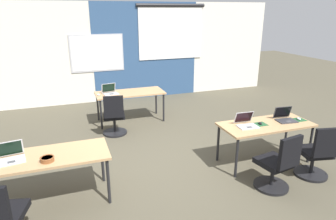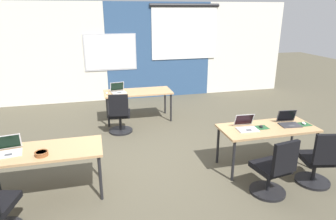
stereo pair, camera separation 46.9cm
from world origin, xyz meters
name	(u,v)px [view 2 (the right image)]	position (x,y,z in m)	size (l,w,h in m)	color
ground_plane	(158,161)	(0.00, 0.00, 0.00)	(24.00, 24.00, 0.00)	#4C4738
back_wall_assembly	(128,51)	(0.04, 4.20, 1.41)	(10.00, 0.27, 2.80)	silver
desk_near_left	(44,154)	(-1.75, -0.60, 0.66)	(1.60, 0.70, 0.72)	tan
desk_near_right	(267,130)	(1.75, -0.60, 0.66)	(1.60, 0.70, 0.72)	tan
desk_far_center	(138,94)	(0.00, 2.20, 0.66)	(1.60, 0.70, 0.72)	tan
laptop_near_right_inner	(246,126)	(1.36, -0.58, 0.77)	(0.35, 0.33, 0.22)	#B7B7BC
mousepad_near_right_inner	(261,127)	(1.63, -0.59, 0.72)	(0.22, 0.19, 0.00)	#23512D
mouse_near_right_inner	(261,126)	(1.63, -0.59, 0.74)	(0.08, 0.11, 0.03)	black
chair_near_right_inner	(273,172)	(1.39, -1.40, 0.38)	(0.52, 0.57, 0.92)	black
laptop_near_right_end	(289,122)	(2.16, -0.58, 0.77)	(0.36, 0.32, 0.23)	#333338
mousepad_near_right_end	(304,124)	(2.41, -0.64, 0.72)	(0.22, 0.19, 0.00)	#23512D
mouse_near_right_end	(304,123)	(2.41, -0.64, 0.74)	(0.08, 0.11, 0.03)	silver
chair_near_right_end	(318,163)	(2.20, -1.33, 0.38)	(0.52, 0.58, 0.92)	black
laptop_near_left_end	(8,149)	(-2.19, -0.58, 0.77)	(0.37, 0.33, 0.23)	silver
laptop_far_left	(118,90)	(-0.47, 2.22, 0.77)	(0.37, 0.34, 0.23)	#B7B7BC
mouse_far_left	(107,93)	(-0.74, 2.16, 0.74)	(0.06, 0.10, 0.03)	silver
chair_far_left	(120,117)	(-0.52, 1.47, 0.38)	(0.52, 0.57, 0.92)	black
snack_bowl	(41,153)	(-1.75, -0.77, 0.76)	(0.18, 0.18, 0.06)	brown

